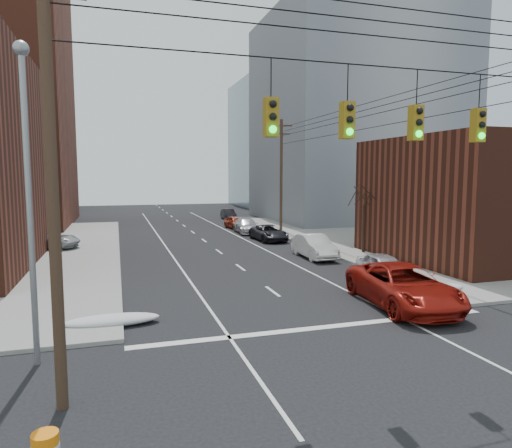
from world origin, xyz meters
TOP-DOWN VIEW (x-y plane):
  - ground at (0.00, 0.00)m, footprint 160.00×160.00m
  - sidewalk_ne at (27.00, 27.00)m, footprint 40.00×40.00m
  - building_office at (22.00, 44.00)m, footprint 22.00×20.00m
  - building_glass at (24.00, 70.00)m, footprint 20.00×18.00m
  - building_storefront at (18.00, 16.00)m, footprint 16.00×12.00m
  - utility_pole_left at (-8.50, 3.00)m, footprint 2.20×0.28m
  - utility_pole_far at (8.50, 34.00)m, footprint 2.20×0.28m
  - traffic_signals at (0.10, 2.97)m, footprint 17.00×0.42m
  - street_light at (-9.50, 6.00)m, footprint 0.44×0.44m
  - bare_tree at (9.59, 20.00)m, footprint 2.09×2.20m
  - snow_nw at (-7.40, 9.00)m, footprint 3.50×1.08m
  - snow_ne at (7.40, 9.50)m, footprint 3.00×1.08m
  - snow_east_far at (7.40, 14.00)m, footprint 4.00×1.08m
  - red_pickup at (4.51, 8.00)m, footprint 3.56×6.65m
  - parked_car_a at (6.40, 12.40)m, footprint 2.05×4.34m
  - parked_car_b at (5.66, 19.70)m, footprint 1.78×4.80m
  - parked_car_c at (5.32, 28.35)m, footprint 2.45×4.91m
  - parked_car_d at (4.90, 33.76)m, footprint 2.21×4.94m
  - parked_car_e at (4.80, 37.69)m, footprint 1.96×4.04m
  - parked_car_f at (6.40, 47.62)m, footprint 1.63×4.11m
  - lot_car_b at (-12.19, 28.40)m, footprint 5.36×4.02m

SIDE VIEW (x-z plane):
  - ground at x=0.00m, z-range 0.00..0.00m
  - sidewalk_ne at x=27.00m, z-range 0.00..0.15m
  - snow_nw at x=-7.40m, z-range 0.00..0.42m
  - snow_ne at x=7.40m, z-range 0.00..0.42m
  - snow_east_far at x=7.40m, z-range 0.00..0.42m
  - parked_car_f at x=6.40m, z-range 0.00..1.33m
  - parked_car_e at x=4.80m, z-range 0.00..1.33m
  - parked_car_c at x=5.32m, z-range 0.00..1.34m
  - parked_car_d at x=4.90m, z-range 0.00..1.41m
  - parked_car_a at x=6.40m, z-range 0.00..1.44m
  - parked_car_b at x=5.66m, z-range 0.00..1.57m
  - lot_car_b at x=-12.19m, z-range 0.15..1.50m
  - red_pickup at x=4.51m, z-range 0.00..1.78m
  - bare_tree at x=9.59m, z-range -0.15..4.79m
  - building_storefront at x=18.00m, z-range 0.00..8.00m
  - street_light at x=-9.50m, z-range 0.88..10.20m
  - utility_pole_left at x=-8.50m, z-range 0.28..11.28m
  - utility_pole_far at x=8.50m, z-range 0.28..11.28m
  - traffic_signals at x=0.10m, z-range 6.16..8.18m
  - building_glass at x=24.00m, z-range 0.00..22.00m
  - building_office at x=22.00m, z-range 0.00..25.00m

